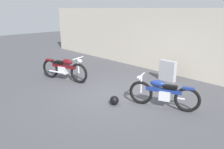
# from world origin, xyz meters

# --- Properties ---
(ground_plane) EXTENTS (40.00, 40.00, 0.00)m
(ground_plane) POSITION_xyz_m (0.00, 0.00, 0.00)
(ground_plane) COLOR #47474C
(building_wall) EXTENTS (18.00, 0.30, 2.75)m
(building_wall) POSITION_xyz_m (0.00, 3.56, 1.38)
(building_wall) COLOR beige
(building_wall) RESTS_ON ground_plane
(stone_marker) EXTENTS (0.67, 0.20, 0.80)m
(stone_marker) POSITION_xyz_m (0.29, 2.54, 0.40)
(stone_marker) COLOR #9E9EA3
(stone_marker) RESTS_ON ground_plane
(helmet) EXTENTS (0.27, 0.27, 0.27)m
(helmet) POSITION_xyz_m (0.50, -0.56, 0.13)
(helmet) COLOR black
(helmet) RESTS_ON ground_plane
(motorcycle_maroon) EXTENTS (2.12, 0.90, 0.99)m
(motorcycle_maroon) POSITION_xyz_m (-2.52, -0.36, 0.48)
(motorcycle_maroon) COLOR black
(motorcycle_maroon) RESTS_ON ground_plane
(motorcycle_blue) EXTENTS (1.91, 0.93, 0.91)m
(motorcycle_blue) POSITION_xyz_m (1.58, 0.30, 0.44)
(motorcycle_blue) COLOR black
(motorcycle_blue) RESTS_ON ground_plane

